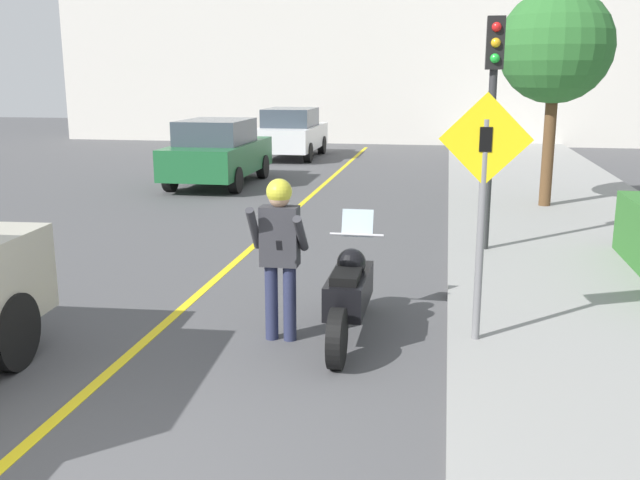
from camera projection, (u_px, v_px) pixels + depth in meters
The scene contains 9 objects.
road_center_line at pixel (232, 265), 10.70m from camera, with size 0.12×36.00×0.01m.
building_backdrop at pixel (388, 25), 28.71m from camera, with size 28.00×1.20×9.47m.
motorcycle at pixel (349, 292), 7.70m from camera, with size 0.62×2.32×1.29m.
person_biker at pixel (280, 243), 7.47m from camera, with size 0.59×0.48×1.75m.
crossing_sign at pixel (483, 195), 7.03m from camera, with size 0.91×0.08×2.51m.
traffic_light at pixel (493, 90), 10.61m from camera, with size 0.26×0.30×3.50m.
street_tree at pixel (556, 47), 14.15m from camera, with size 2.26×2.26×4.34m.
parked_car_green at pixel (218, 152), 18.34m from camera, with size 1.88×4.20×1.68m.
parked_car_white at pixel (291, 133), 24.36m from camera, with size 1.88×4.20×1.68m.
Camera 1 is at (2.51, -3.95, 2.80)m, focal length 40.00 mm.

